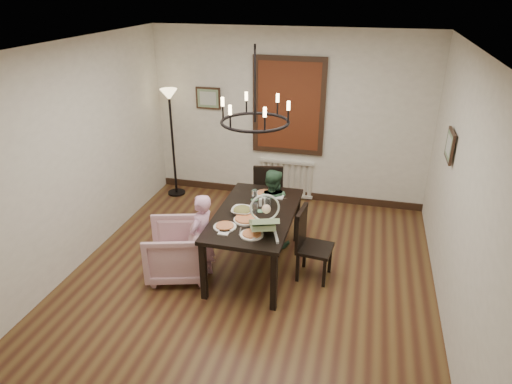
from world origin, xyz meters
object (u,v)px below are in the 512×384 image
at_px(seated_man, 271,214).
at_px(floor_lamp, 173,145).
at_px(drinking_glass, 255,208).
at_px(chair_far, 267,203).
at_px(armchair, 177,250).
at_px(dining_table, 255,219).
at_px(elderly_woman, 202,245).
at_px(baby_bouncer, 264,220).
at_px(chair_right, 315,245).

relative_size(seated_man, floor_lamp, 0.52).
bearing_deg(drinking_glass, seated_man, 83.67).
bearing_deg(seated_man, chair_far, -65.68).
relative_size(armchair, seated_man, 0.82).
xyz_separation_m(chair_far, armchair, (-0.85, -1.30, -0.15)).
relative_size(dining_table, elderly_woman, 1.79).
distance_m(armchair, seated_man, 1.41).
xyz_separation_m(dining_table, armchair, (-0.90, -0.40, -0.36)).
distance_m(baby_bouncer, drinking_glass, 0.49).
bearing_deg(seated_man, baby_bouncer, 98.16).
xyz_separation_m(dining_table, floor_lamp, (-1.90, 1.86, 0.20)).
bearing_deg(elderly_woman, drinking_glass, 134.04).
distance_m(dining_table, seated_man, 0.66).
height_order(baby_bouncer, floor_lamp, floor_lamp).
height_order(chair_right, baby_bouncer, baby_bouncer).
bearing_deg(seated_man, armchair, 46.55).
xyz_separation_m(armchair, baby_bouncer, (1.12, -0.06, 0.60)).
bearing_deg(chair_far, baby_bouncer, -87.72).
height_order(dining_table, armchair, dining_table).
bearing_deg(baby_bouncer, armchair, 157.65).
relative_size(chair_far, drinking_glass, 6.96).
relative_size(armchair, baby_bouncer, 1.57).
relative_size(elderly_woman, drinking_glass, 6.66).
bearing_deg(seated_man, dining_table, 83.72).
height_order(chair_far, armchair, chair_far).
xyz_separation_m(chair_right, floor_lamp, (-2.67, 1.90, 0.44)).
distance_m(seated_man, baby_bouncer, 1.18).
bearing_deg(drinking_glass, baby_bouncer, -63.84).
xyz_separation_m(elderly_woman, baby_bouncer, (0.79, -0.06, 0.48)).
distance_m(chair_far, floor_lamp, 2.12).
bearing_deg(chair_far, dining_table, -95.64).
relative_size(elderly_woman, floor_lamp, 0.52).
relative_size(chair_right, elderly_woman, 0.99).
xyz_separation_m(armchair, floor_lamp, (-1.00, 2.26, 0.55)).
relative_size(dining_table, floor_lamp, 0.94).
distance_m(dining_table, baby_bouncer, 0.56).
distance_m(dining_table, floor_lamp, 2.67).
distance_m(chair_far, chair_right, 1.25).
relative_size(armchair, elderly_woman, 0.81).
relative_size(chair_right, seated_man, 0.99).
bearing_deg(seated_man, chair_right, 137.41).
bearing_deg(chair_far, armchair, -132.23).
distance_m(armchair, elderly_woman, 0.36).
height_order(dining_table, elderly_woman, elderly_woman).
relative_size(drinking_glass, floor_lamp, 0.08).
relative_size(seated_man, baby_bouncer, 1.92).
bearing_deg(chair_far, drinking_glass, -95.50).
distance_m(elderly_woman, seated_man, 1.20).
bearing_deg(armchair, chair_right, 85.58).
height_order(chair_right, seated_man, seated_man).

